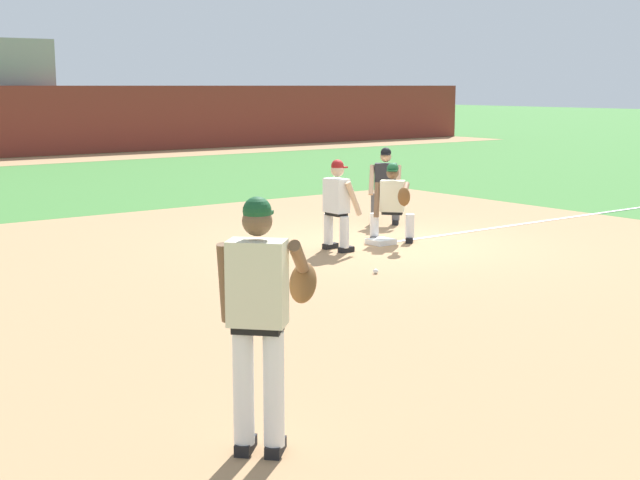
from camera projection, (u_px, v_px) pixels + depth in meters
ground_plane at (381, 244)px, 14.80m from camera, size 160.00×160.00×0.00m
infield_dirt_patch at (344, 307)px, 10.58m from camera, size 18.00×18.00×0.01m
foul_line_stripe at (631, 209)px, 19.02m from camera, size 14.17×0.10×0.00m
first_base_bag at (381, 242)px, 14.79m from camera, size 0.38×0.38×0.09m
baseball at (376, 271)px, 12.47m from camera, size 0.07×0.07×0.07m
pitcher at (261, 310)px, 6.22m from camera, size 0.85×0.56×1.86m
first_baseman at (393, 199)px, 14.84m from camera, size 0.75×1.08×1.34m
baserunner at (337, 202)px, 14.09m from camera, size 0.44×0.60×1.46m
umpire at (385, 183)px, 16.80m from camera, size 0.67×0.67×1.46m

